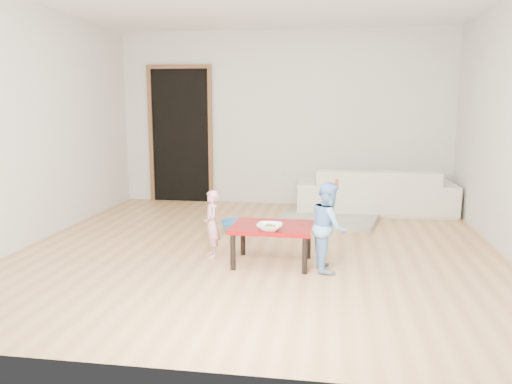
% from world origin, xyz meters
% --- Properties ---
extents(floor, '(5.00, 5.00, 0.01)m').
position_xyz_m(floor, '(0.00, 0.00, 0.00)').
color(floor, tan).
rests_on(floor, ground).
extents(back_wall, '(5.00, 0.02, 2.60)m').
position_xyz_m(back_wall, '(0.00, 2.50, 1.30)').
color(back_wall, beige).
rests_on(back_wall, floor).
extents(left_wall, '(0.02, 5.00, 2.60)m').
position_xyz_m(left_wall, '(-2.50, 0.00, 1.30)').
color(left_wall, beige).
rests_on(left_wall, floor).
extents(doorway, '(1.02, 0.08, 2.11)m').
position_xyz_m(doorway, '(-1.60, 2.48, 1.02)').
color(doorway, brown).
rests_on(doorway, back_wall).
extents(sofa, '(2.20, 0.95, 0.63)m').
position_xyz_m(sofa, '(1.35, 2.05, 0.32)').
color(sofa, beige).
rests_on(sofa, floor).
extents(cushion, '(0.50, 0.47, 0.12)m').
position_xyz_m(cushion, '(0.97, 1.83, 0.47)').
color(cushion, orange).
rests_on(cushion, sofa).
extents(red_table, '(0.77, 0.59, 0.38)m').
position_xyz_m(red_table, '(0.20, -0.48, 0.19)').
color(red_table, maroon).
rests_on(red_table, floor).
extents(bowl, '(0.24, 0.24, 0.06)m').
position_xyz_m(bowl, '(0.20, -0.66, 0.41)').
color(bowl, white).
rests_on(bowl, red_table).
extents(broccoli, '(0.12, 0.12, 0.06)m').
position_xyz_m(broccoli, '(0.20, -0.66, 0.41)').
color(broccoli, '#2D5919').
rests_on(broccoli, red_table).
extents(child_pink, '(0.25, 0.29, 0.68)m').
position_xyz_m(child_pink, '(-0.43, -0.34, 0.34)').
color(child_pink, '#EC6C7D').
rests_on(child_pink, floor).
extents(child_blue, '(0.37, 0.45, 0.82)m').
position_xyz_m(child_blue, '(0.73, -0.56, 0.41)').
color(child_blue, '#6B96F8').
rests_on(child_blue, floor).
extents(basin, '(0.42, 0.42, 0.13)m').
position_xyz_m(basin, '(-0.34, 0.68, 0.07)').
color(basin, teal).
rests_on(basin, floor).
extents(blanket, '(1.40, 1.24, 0.06)m').
position_xyz_m(blanket, '(0.73, 1.44, 0.03)').
color(blanket, beige).
rests_on(blanket, floor).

